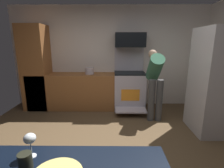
% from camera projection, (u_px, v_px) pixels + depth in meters
% --- Properties ---
extents(ground_plane, '(5.20, 4.80, 0.02)m').
position_uv_depth(ground_plane, '(110.00, 156.00, 2.59)').
color(ground_plane, brown).
extents(wall_back, '(5.20, 0.12, 2.60)m').
position_uv_depth(wall_back, '(111.00, 57.00, 4.55)').
color(wall_back, silver).
rests_on(wall_back, ground).
extents(lower_cabinet_run, '(2.40, 0.60, 0.90)m').
position_uv_depth(lower_cabinet_run, '(77.00, 91.00, 4.41)').
color(lower_cabinet_run, '#93592D').
rests_on(lower_cabinet_run, ground).
extents(cabinet_column, '(0.60, 0.60, 2.10)m').
position_uv_depth(cabinet_column, '(36.00, 68.00, 4.27)').
color(cabinet_column, '#93592D').
rests_on(cabinet_column, ground).
extents(oven_range, '(0.76, 1.00, 1.57)m').
position_uv_depth(oven_range, '(129.00, 89.00, 4.37)').
color(oven_range, '#BDB3BE').
rests_on(oven_range, ground).
extents(microwave, '(0.74, 0.38, 0.35)m').
position_uv_depth(microwave, '(130.00, 40.00, 4.17)').
color(microwave, black).
rests_on(microwave, oven_range).
extents(refrigerator, '(0.90, 0.81, 1.94)m').
position_uv_depth(refrigerator, '(221.00, 82.00, 3.10)').
color(refrigerator, '#BDB7B6').
rests_on(refrigerator, ground).
extents(person_cook, '(0.31, 0.70, 1.52)m').
position_uv_depth(person_cook, '(155.00, 78.00, 3.71)').
color(person_cook, '#434343').
rests_on(person_cook, ground).
extents(wine_glass_mid, '(0.08, 0.08, 0.18)m').
position_uv_depth(wine_glass_mid, '(30.00, 139.00, 1.15)').
color(wine_glass_mid, silver).
rests_on(wine_glass_mid, counter_island).
extents(mug_tea, '(0.09, 0.09, 0.11)m').
position_uv_depth(mug_tea, '(25.00, 161.00, 1.06)').
color(mug_tea, black).
rests_on(mug_tea, counter_island).
extents(stock_pot, '(0.23, 0.23, 0.17)m').
position_uv_depth(stock_pot, '(89.00, 71.00, 4.28)').
color(stock_pot, '#BFB1B6').
rests_on(stock_pot, lower_cabinet_run).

